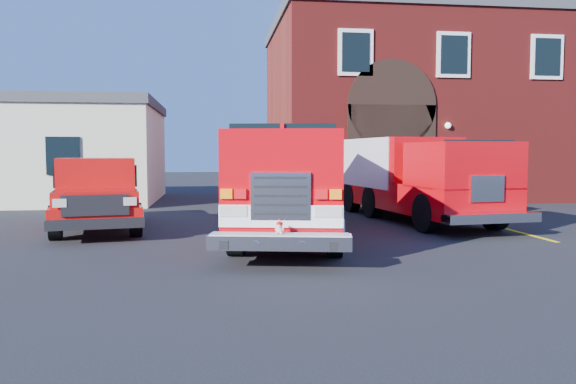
{
  "coord_description": "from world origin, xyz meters",
  "views": [
    {
      "loc": [
        -1.52,
        -12.6,
        2.1
      ],
      "look_at": [
        0.0,
        -1.2,
        1.3
      ],
      "focal_mm": 35.0,
      "sensor_mm": 36.0,
      "label": 1
    }
  ],
  "objects": [
    {
      "name": "fire_station",
      "position": [
        8.99,
        13.98,
        4.25
      ],
      "size": [
        15.2,
        10.2,
        8.45
      ],
      "color": "maroon",
      "rests_on": "ground"
    },
    {
      "name": "side_building",
      "position": [
        -9.0,
        13.0,
        2.2
      ],
      "size": [
        10.2,
        8.2,
        4.35
      ],
      "color": "beige",
      "rests_on": "ground"
    },
    {
      "name": "parking_stripe_mid",
      "position": [
        6.5,
        4.0,
        0.0
      ],
      "size": [
        0.12,
        3.0,
        0.01
      ],
      "primitive_type": "cube",
      "color": "#DDBE0B",
      "rests_on": "ground"
    },
    {
      "name": "secondary_truck",
      "position": [
        4.73,
        4.29,
        1.4
      ],
      "size": [
        3.41,
        8.18,
        2.58
      ],
      "color": "black",
      "rests_on": "ground"
    },
    {
      "name": "ground",
      "position": [
        0.0,
        0.0,
        0.0
      ],
      "size": [
        100.0,
        100.0,
        0.0
      ],
      "primitive_type": "plane",
      "color": "black",
      "rests_on": "ground"
    },
    {
      "name": "parking_stripe_far",
      "position": [
        6.5,
        7.0,
        0.0
      ],
      "size": [
        0.12,
        3.0,
        0.01
      ],
      "primitive_type": "cube",
      "color": "#DDBE0B",
      "rests_on": "ground"
    },
    {
      "name": "parking_stripe_near",
      "position": [
        6.5,
        1.0,
        0.0
      ],
      "size": [
        0.12,
        3.0,
        0.01
      ],
      "primitive_type": "cube",
      "color": "#DDBE0B",
      "rests_on": "ground"
    },
    {
      "name": "fire_engine",
      "position": [
        0.49,
        1.47,
        1.39
      ],
      "size": [
        4.06,
        9.0,
        2.68
      ],
      "color": "black",
      "rests_on": "ground"
    },
    {
      "name": "pickup_truck",
      "position": [
        -4.75,
        3.53,
        0.93
      ],
      "size": [
        3.23,
        6.29,
        1.96
      ],
      "color": "black",
      "rests_on": "ground"
    }
  ]
}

